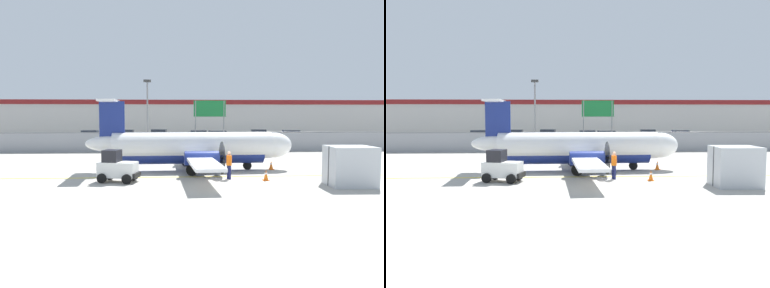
# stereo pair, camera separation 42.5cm
# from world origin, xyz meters

# --- Properties ---
(ground_plane) EXTENTS (140.00, 140.00, 0.01)m
(ground_plane) POSITION_xyz_m (0.00, 2.00, 0.00)
(ground_plane) COLOR #ADA89E
(perimeter_fence) EXTENTS (98.00, 0.10, 2.10)m
(perimeter_fence) POSITION_xyz_m (0.00, 18.00, 1.12)
(perimeter_fence) COLOR gray
(perimeter_fence) RESTS_ON ground
(parking_lot_strip) EXTENTS (98.00, 17.00, 0.12)m
(parking_lot_strip) POSITION_xyz_m (0.00, 29.50, 0.06)
(parking_lot_strip) COLOR #38383A
(parking_lot_strip) RESTS_ON ground
(background_building) EXTENTS (91.00, 8.10, 6.50)m
(background_building) POSITION_xyz_m (0.00, 47.99, 3.26)
(background_building) COLOR beige
(background_building) RESTS_ON ground
(commuter_airplane) EXTENTS (14.57, 16.05, 4.92)m
(commuter_airplane) POSITION_xyz_m (-1.10, 4.71, 1.60)
(commuter_airplane) COLOR white
(commuter_airplane) RESTS_ON ground
(baggage_tug) EXTENTS (2.52, 1.83, 1.88)m
(baggage_tug) POSITION_xyz_m (-6.07, 0.56, 0.86)
(baggage_tug) COLOR silver
(baggage_tug) RESTS_ON ground
(ground_crew_worker) EXTENTS (0.44, 0.54, 1.70)m
(ground_crew_worker) POSITION_xyz_m (0.63, 1.07, 0.95)
(ground_crew_worker) COLOR #191E4C
(ground_crew_worker) RESTS_ON ground
(cargo_container) EXTENTS (2.46, 2.08, 2.20)m
(cargo_container) POSITION_xyz_m (6.98, -1.42, 1.10)
(cargo_container) COLOR #B7BCC1
(cargo_container) RESTS_ON ground
(traffic_cone_near_left) EXTENTS (0.36, 0.36, 0.64)m
(traffic_cone_near_left) POSITION_xyz_m (2.77, 0.46, 0.31)
(traffic_cone_near_left) COLOR orange
(traffic_cone_near_left) RESTS_ON ground
(traffic_cone_near_right) EXTENTS (0.36, 0.36, 0.64)m
(traffic_cone_near_right) POSITION_xyz_m (4.30, 4.88, 0.31)
(traffic_cone_near_right) COLOR orange
(traffic_cone_near_right) RESTS_ON ground
(parked_car_0) EXTENTS (4.27, 2.14, 1.58)m
(parked_car_0) POSITION_xyz_m (-14.48, 32.80, 0.89)
(parked_car_0) COLOR slate
(parked_car_0) RESTS_ON parking_lot_strip
(parked_car_1) EXTENTS (4.26, 2.13, 1.58)m
(parked_car_1) POSITION_xyz_m (-9.56, 34.41, 0.89)
(parked_car_1) COLOR slate
(parked_car_1) RESTS_ON parking_lot_strip
(parked_car_2) EXTENTS (4.39, 2.44, 1.58)m
(parked_car_2) POSITION_xyz_m (-4.71, 35.46, 0.89)
(parked_car_2) COLOR silver
(parked_car_2) RESTS_ON parking_lot_strip
(parked_car_3) EXTENTS (4.23, 2.05, 1.58)m
(parked_car_3) POSITION_xyz_m (0.97, 31.42, 0.89)
(parked_car_3) COLOR slate
(parked_car_3) RESTS_ON parking_lot_strip
(parked_car_4) EXTENTS (4.40, 2.45, 1.58)m
(parked_car_4) POSITION_xyz_m (3.78, 30.31, 0.89)
(parked_car_4) COLOR gray
(parked_car_4) RESTS_ON parking_lot_strip
(parked_car_5) EXTENTS (4.38, 2.42, 1.58)m
(parked_car_5) POSITION_xyz_m (10.50, 34.19, 0.89)
(parked_car_5) COLOR silver
(parked_car_5) RESTS_ON parking_lot_strip
(parked_car_6) EXTENTS (4.25, 2.11, 1.58)m
(parked_car_6) POSITION_xyz_m (14.27, 31.14, 0.89)
(parked_car_6) COLOR navy
(parked_car_6) RESTS_ON parking_lot_strip
(apron_light_pole) EXTENTS (0.70, 0.30, 7.27)m
(apron_light_pole) POSITION_xyz_m (-5.10, 14.94, 4.30)
(apron_light_pole) COLOR slate
(apron_light_pole) RESTS_ON ground
(highway_sign) EXTENTS (3.60, 0.14, 5.50)m
(highway_sign) POSITION_xyz_m (1.51, 20.46, 4.14)
(highway_sign) COLOR slate
(highway_sign) RESTS_ON ground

